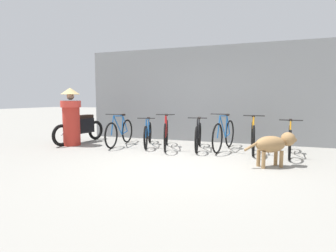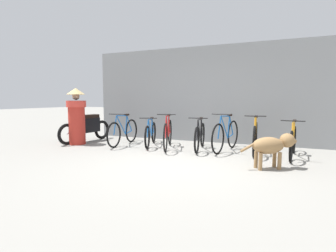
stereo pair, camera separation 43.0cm
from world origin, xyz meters
TOP-DOWN VIEW (x-y plane):
  - ground_plane at (0.00, 0.00)m, footprint 60.00×60.00m
  - shop_wall_back at (0.00, 2.99)m, footprint 7.57×0.20m
  - bicycle_0 at (-2.12, 1.51)m, footprint 0.46×1.66m
  - bicycle_1 at (-1.37, 1.72)m, footprint 0.60×1.61m
  - bicycle_2 at (-0.78, 1.53)m, footprint 0.60×1.71m
  - bicycle_3 at (0.05, 1.65)m, footprint 0.46×1.62m
  - bicycle_4 at (0.68, 1.77)m, footprint 0.47×1.69m
  - bicycle_5 at (1.37, 1.72)m, footprint 0.46×1.69m
  - bicycle_6 at (2.17, 1.60)m, footprint 0.46×1.71m
  - motorcycle at (-3.45, 1.54)m, footprint 0.58×1.91m
  - stray_dog at (1.77, 0.41)m, footprint 0.98×0.67m
  - person_in_robes at (-3.39, 1.11)m, footprint 0.56×0.56m

SIDE VIEW (x-z plane):
  - ground_plane at x=0.00m, z-range 0.00..0.00m
  - bicycle_1 at x=-1.37m, z-range -0.07..0.72m
  - bicycle_3 at x=0.05m, z-range -0.07..0.76m
  - bicycle_6 at x=2.17m, z-range -0.08..0.77m
  - bicycle_0 at x=-2.12m, z-range -0.08..0.81m
  - bicycle_5 at x=1.37m, z-range -0.08..0.83m
  - bicycle_2 at x=-0.78m, z-range -0.08..0.83m
  - bicycle_4 at x=0.68m, z-range -0.08..0.85m
  - stray_dog at x=1.77m, z-range 0.11..0.76m
  - motorcycle at x=-3.45m, z-range -0.10..1.02m
  - person_in_robes at x=-3.39m, z-range 0.03..1.61m
  - shop_wall_back at x=0.00m, z-range 0.00..2.82m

